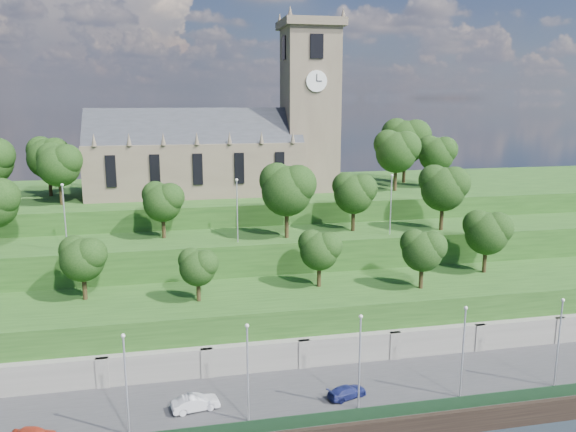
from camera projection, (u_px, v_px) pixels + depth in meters
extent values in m
cube|color=#2D2D30|center=(265.00, 408.00, 52.66)|extent=(160.00, 12.00, 2.00)
cube|color=#16321C|center=(275.00, 424.00, 47.16)|extent=(160.00, 0.10, 1.20)
cube|color=slate|center=(255.00, 364.00, 58.10)|extent=(160.00, 2.00, 5.00)
cube|color=slate|center=(103.00, 382.00, 54.36)|extent=(1.20, 0.60, 5.00)
cube|color=slate|center=(207.00, 372.00, 56.35)|extent=(1.20, 0.60, 5.00)
cube|color=slate|center=(304.00, 363.00, 58.33)|extent=(1.20, 0.60, 5.00)
cube|color=slate|center=(394.00, 354.00, 60.31)|extent=(1.20, 0.60, 5.00)
cube|color=slate|center=(479.00, 346.00, 62.30)|extent=(1.20, 0.60, 5.00)
cube|color=slate|center=(558.00, 338.00, 64.28)|extent=(1.20, 0.60, 5.00)
cube|color=#1F4416|center=(247.00, 328.00, 63.55)|extent=(160.00, 12.00, 8.00)
cube|color=#1F4416|center=(236.00, 281.00, 73.68)|extent=(160.00, 10.00, 12.00)
cube|color=#1F4416|center=(221.00, 233.00, 93.50)|extent=(160.00, 32.00, 15.00)
cube|color=brown|center=(196.00, 168.00, 86.51)|extent=(32.00, 12.00, 8.00)
cube|color=#26292E|center=(195.00, 142.00, 85.69)|extent=(32.00, 10.18, 10.18)
cone|color=brown|center=(94.00, 140.00, 76.97)|extent=(0.70, 0.70, 1.80)
cone|color=brown|center=(129.00, 139.00, 77.90)|extent=(0.70, 0.70, 1.80)
cone|color=brown|center=(163.00, 139.00, 78.83)|extent=(0.70, 0.70, 1.80)
cone|color=brown|center=(197.00, 138.00, 79.75)|extent=(0.70, 0.70, 1.80)
cone|color=brown|center=(230.00, 138.00, 80.68)|extent=(0.70, 0.70, 1.80)
cone|color=brown|center=(262.00, 137.00, 81.60)|extent=(0.70, 0.70, 1.80)
cone|color=brown|center=(293.00, 137.00, 82.53)|extent=(0.70, 0.70, 1.80)
cube|color=black|center=(111.00, 171.00, 78.20)|extent=(1.40, 0.25, 4.50)
cube|color=black|center=(155.00, 170.00, 79.39)|extent=(1.40, 0.25, 4.50)
cube|color=black|center=(198.00, 169.00, 80.58)|extent=(1.40, 0.25, 4.50)
cube|color=black|center=(239.00, 168.00, 81.77)|extent=(1.40, 0.25, 4.50)
cube|color=black|center=(280.00, 167.00, 82.96)|extent=(1.40, 0.25, 4.50)
cube|color=brown|center=(310.00, 111.00, 88.33)|extent=(8.00, 8.00, 25.00)
cube|color=brown|center=(310.00, 24.00, 85.64)|extent=(9.20, 9.20, 1.20)
cone|color=brown|center=(290.00, 11.00, 80.77)|extent=(0.80, 0.80, 1.60)
cone|color=brown|center=(280.00, 19.00, 88.44)|extent=(0.80, 0.80, 1.60)
cone|color=brown|center=(343.00, 13.00, 82.36)|extent=(0.80, 0.80, 1.60)
cone|color=brown|center=(329.00, 20.00, 90.02)|extent=(0.80, 0.80, 1.60)
cube|color=black|center=(317.00, 46.00, 82.47)|extent=(2.00, 0.25, 3.50)
cube|color=black|center=(304.00, 51.00, 90.29)|extent=(2.00, 0.25, 3.50)
cube|color=black|center=(284.00, 48.00, 85.57)|extent=(0.25, 2.00, 3.50)
cube|color=black|center=(336.00, 49.00, 87.19)|extent=(0.25, 2.00, 3.50)
cylinder|color=white|center=(317.00, 81.00, 83.46)|extent=(3.20, 0.30, 3.20)
cylinder|color=white|center=(335.00, 82.00, 88.23)|extent=(0.30, 3.20, 3.20)
cube|color=black|center=(317.00, 78.00, 83.19)|extent=(0.12, 0.05, 1.10)
cube|color=black|center=(319.00, 81.00, 83.37)|extent=(0.80, 0.05, 0.12)
cylinder|color=black|center=(84.00, 286.00, 60.87)|extent=(0.50, 0.50, 3.05)
sphere|color=black|center=(82.00, 260.00, 60.26)|extent=(4.74, 4.74, 4.74)
sphere|color=black|center=(91.00, 254.00, 59.85)|extent=(3.56, 3.56, 3.56)
sphere|color=black|center=(74.00, 250.00, 60.47)|extent=(3.32, 3.32, 3.32)
cylinder|color=black|center=(198.00, 290.00, 60.45)|extent=(0.47, 0.47, 2.52)
sphere|color=black|center=(198.00, 268.00, 59.95)|extent=(3.91, 3.91, 3.91)
sphere|color=black|center=(205.00, 263.00, 59.61)|extent=(2.93, 2.93, 2.93)
sphere|color=black|center=(191.00, 260.00, 60.12)|extent=(2.74, 2.74, 2.74)
cylinder|color=black|center=(319.00, 274.00, 65.09)|extent=(0.49, 0.49, 2.89)
sphere|color=black|center=(319.00, 251.00, 64.52)|extent=(4.50, 4.50, 4.50)
sphere|color=black|center=(328.00, 246.00, 64.13)|extent=(3.38, 3.38, 3.38)
sphere|color=black|center=(311.00, 243.00, 64.72)|extent=(3.15, 3.15, 3.15)
cylinder|color=black|center=(421.00, 276.00, 64.46)|extent=(0.49, 0.49, 2.98)
sphere|color=black|center=(422.00, 252.00, 63.87)|extent=(4.63, 4.63, 4.63)
sphere|color=black|center=(432.00, 246.00, 63.47)|extent=(3.47, 3.47, 3.47)
sphere|color=black|center=(414.00, 243.00, 64.08)|extent=(3.24, 3.24, 3.24)
cylinder|color=black|center=(485.00, 259.00, 70.31)|extent=(0.51, 0.51, 3.41)
sphere|color=black|center=(487.00, 234.00, 69.64)|extent=(5.31, 5.31, 5.31)
sphere|color=black|center=(497.00, 228.00, 69.18)|extent=(3.98, 3.98, 3.98)
sphere|color=black|center=(478.00, 224.00, 69.87)|extent=(3.72, 3.72, 3.72)
sphere|color=black|center=(0.00, 197.00, 64.25)|extent=(4.40, 4.40, 4.40)
cylinder|color=black|center=(164.00, 226.00, 71.30)|extent=(0.50, 0.50, 3.13)
sphere|color=black|center=(162.00, 203.00, 70.68)|extent=(4.87, 4.87, 4.87)
sphere|color=black|center=(170.00, 197.00, 70.26)|extent=(3.65, 3.65, 3.65)
sphere|color=black|center=(155.00, 194.00, 70.90)|extent=(3.41, 3.41, 3.41)
cylinder|color=black|center=(287.00, 222.00, 71.38)|extent=(0.54, 0.54, 4.12)
sphere|color=black|center=(287.00, 191.00, 70.56)|extent=(6.41, 6.41, 6.41)
sphere|color=black|center=(298.00, 184.00, 70.00)|extent=(4.81, 4.81, 4.81)
sphere|color=black|center=(277.00, 180.00, 70.84)|extent=(4.49, 4.49, 4.49)
cylinder|color=black|center=(353.00, 218.00, 75.26)|extent=(0.51, 0.51, 3.39)
sphere|color=black|center=(354.00, 194.00, 74.59)|extent=(5.28, 5.28, 5.28)
sphere|color=black|center=(363.00, 189.00, 74.13)|extent=(3.96, 3.96, 3.96)
sphere|color=black|center=(346.00, 186.00, 74.82)|extent=(3.70, 3.70, 3.70)
cylinder|color=black|center=(442.00, 216.00, 75.65)|extent=(0.53, 0.53, 3.80)
sphere|color=black|center=(443.00, 189.00, 74.89)|extent=(5.92, 5.92, 5.92)
sphere|color=black|center=(454.00, 183.00, 74.38)|extent=(4.44, 4.44, 4.44)
sphere|color=black|center=(434.00, 180.00, 75.15)|extent=(4.14, 4.14, 4.14)
cylinder|color=black|center=(50.00, 183.00, 84.53)|extent=(0.53, 0.53, 3.86)
sphere|color=black|center=(48.00, 159.00, 83.77)|extent=(6.00, 6.00, 6.00)
sphere|color=black|center=(55.00, 153.00, 83.25)|extent=(4.50, 4.50, 4.50)
sphere|color=black|center=(41.00, 150.00, 84.03)|extent=(4.20, 4.20, 4.20)
cylinder|color=black|center=(61.00, 192.00, 77.47)|extent=(0.52, 0.52, 3.69)
sphere|color=black|center=(59.00, 166.00, 76.74)|extent=(5.75, 5.75, 5.75)
sphere|color=black|center=(67.00, 160.00, 76.24)|extent=(4.31, 4.31, 4.31)
sphere|color=black|center=(51.00, 157.00, 76.99)|extent=(4.02, 4.02, 4.02)
cylinder|color=black|center=(395.00, 178.00, 89.25)|extent=(0.55, 0.55, 4.16)
sphere|color=black|center=(396.00, 152.00, 88.42)|extent=(6.48, 6.48, 6.48)
sphere|color=black|center=(406.00, 147.00, 87.86)|extent=(4.86, 4.86, 4.86)
sphere|color=black|center=(388.00, 144.00, 88.70)|extent=(4.54, 4.54, 4.54)
cylinder|color=black|center=(404.00, 169.00, 97.82)|extent=(0.57, 0.57, 4.81)
sphere|color=black|center=(405.00, 142.00, 96.86)|extent=(7.48, 7.48, 7.48)
sphere|color=black|center=(415.00, 136.00, 96.21)|extent=(5.61, 5.61, 5.61)
sphere|color=black|center=(396.00, 133.00, 97.19)|extent=(5.23, 5.23, 5.23)
cylinder|color=black|center=(435.00, 176.00, 92.77)|extent=(0.52, 0.52, 3.68)
sphere|color=black|center=(436.00, 155.00, 92.04)|extent=(5.72, 5.72, 5.72)
sphere|color=black|center=(445.00, 150.00, 91.54)|extent=(4.29, 4.29, 4.29)
sphere|color=black|center=(429.00, 148.00, 92.29)|extent=(4.01, 4.01, 4.01)
cylinder|color=#B2B2B7|center=(126.00, 387.00, 45.83)|extent=(0.16, 0.16, 8.71)
sphere|color=silver|center=(123.00, 336.00, 44.91)|extent=(0.36, 0.36, 0.36)
cylinder|color=#B2B2B7|center=(248.00, 375.00, 47.81)|extent=(0.16, 0.16, 8.71)
sphere|color=silver|center=(247.00, 326.00, 46.89)|extent=(0.36, 0.36, 0.36)
cylinder|color=#B2B2B7|center=(359.00, 364.00, 49.80)|extent=(0.16, 0.16, 8.71)
sphere|color=silver|center=(361.00, 317.00, 48.88)|extent=(0.36, 0.36, 0.36)
cylinder|color=#B2B2B7|center=(463.00, 354.00, 51.78)|extent=(0.16, 0.16, 8.71)
sphere|color=silver|center=(466.00, 308.00, 50.86)|extent=(0.36, 0.36, 0.36)
cylinder|color=#B2B2B7|center=(558.00, 344.00, 53.76)|extent=(0.16, 0.16, 8.71)
sphere|color=silver|center=(563.00, 300.00, 52.84)|extent=(0.36, 0.36, 0.36)
cylinder|color=#B2B2B7|center=(65.00, 219.00, 64.82)|extent=(0.16, 0.16, 7.66)
sphere|color=silver|center=(62.00, 185.00, 64.01)|extent=(0.36, 0.36, 0.36)
cylinder|color=#B2B2B7|center=(237.00, 212.00, 68.78)|extent=(0.16, 0.16, 7.66)
sphere|color=silver|center=(237.00, 180.00, 67.97)|extent=(0.36, 0.36, 0.36)
cylinder|color=#B2B2B7|center=(391.00, 206.00, 72.75)|extent=(0.16, 0.16, 7.66)
sphere|color=silver|center=(392.00, 175.00, 71.94)|extent=(0.36, 0.36, 0.36)
imported|color=silver|center=(195.00, 403.00, 50.31)|extent=(4.42, 2.15, 1.39)
imported|color=navy|center=(347.00, 392.00, 52.47)|extent=(4.21, 2.74, 1.13)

